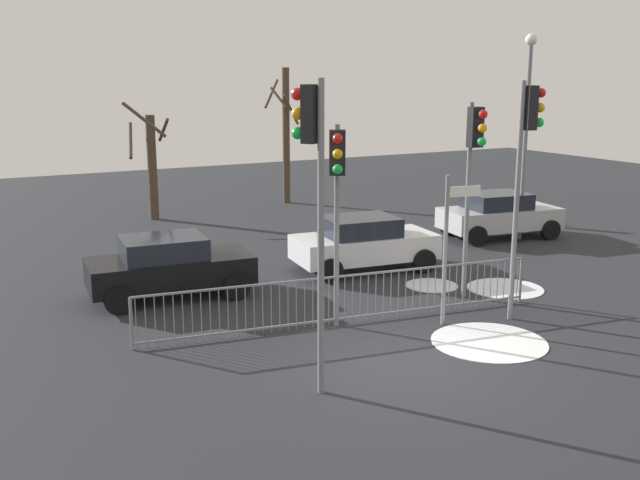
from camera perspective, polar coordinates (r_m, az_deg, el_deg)
ground_plane at (r=13.98m, az=7.02°, el=-9.18°), size 60.00×60.00×0.00m
traffic_light_rear_left at (r=17.15m, az=11.77°, el=6.29°), size 0.33×0.57×4.58m
traffic_light_mid_right at (r=14.83m, az=1.33°, el=4.57°), size 0.41×0.52×4.21m
traffic_light_mid_left at (r=11.60m, az=-0.53°, el=5.57°), size 0.43×0.50×5.14m
traffic_light_rear_right at (r=15.91m, az=15.61°, el=6.87°), size 0.56×0.36×5.07m
direction_sign_post at (r=15.50m, az=9.88°, el=-0.18°), size 0.78×0.21×3.19m
pedestrian_guard_railing at (r=15.63m, az=1.93°, el=-4.55°), size 8.80×1.30×1.07m
car_white_mid at (r=19.87m, az=3.37°, el=-0.18°), size 3.97×2.30×1.47m
car_black_near at (r=17.79m, az=-11.62°, el=-1.96°), size 3.94×2.21×1.47m
car_silver_far at (r=24.52m, az=13.65°, el=1.95°), size 4.02×2.41×1.47m
street_lamp at (r=24.07m, az=15.68°, el=9.26°), size 0.36×0.36×6.39m
bare_tree_left at (r=30.20m, az=-2.68°, el=8.24°), size 1.39×1.51×5.45m
bare_tree_centre at (r=27.35m, az=-12.92°, el=5.84°), size 1.62×1.99×4.27m
snow_patch_kerb at (r=18.85m, az=14.12°, el=-3.65°), size 1.87×1.87×0.01m
snow_patch_island at (r=18.75m, az=8.62°, el=-3.49°), size 1.32×1.32×0.01m
snow_patch_verge at (r=15.12m, az=12.93°, el=-7.67°), size 2.29×2.29×0.01m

